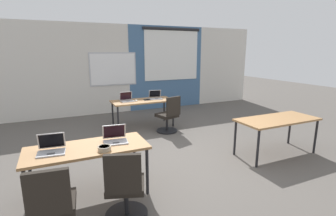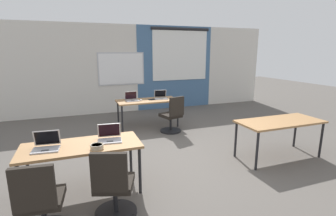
# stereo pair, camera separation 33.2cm
# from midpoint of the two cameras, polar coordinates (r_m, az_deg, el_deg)

# --- Properties ---
(ground_plane) EXTENTS (24.00, 24.00, 0.00)m
(ground_plane) POSITION_cam_midpoint_polar(r_m,az_deg,el_deg) (4.89, 1.05, -11.17)
(ground_plane) COLOR #56514C
(back_wall_assembly) EXTENTS (10.00, 0.27, 2.80)m
(back_wall_assembly) POSITION_cam_midpoint_polar(r_m,az_deg,el_deg) (8.47, -11.11, 8.71)
(back_wall_assembly) COLOR silver
(back_wall_assembly) RESTS_ON ground
(desk_near_left) EXTENTS (1.60, 0.70, 0.72)m
(desk_near_left) POSITION_cam_midpoint_polar(r_m,az_deg,el_deg) (3.67, -20.23, -9.18)
(desk_near_left) COLOR #A37547
(desk_near_left) RESTS_ON ground
(desk_near_right) EXTENTS (1.60, 0.70, 0.72)m
(desk_near_right) POSITION_cam_midpoint_polar(r_m,az_deg,el_deg) (5.20, 21.81, -2.89)
(desk_near_right) COLOR #A37547
(desk_near_right) RESTS_ON ground
(desk_far_center) EXTENTS (1.60, 0.70, 0.72)m
(desk_far_center) POSITION_cam_midpoint_polar(r_m,az_deg,el_deg) (6.65, -7.14, 1.24)
(desk_far_center) COLOR #A37547
(desk_far_center) RESTS_ON ground
(laptop_near_left_inner) EXTENTS (0.36, 0.33, 0.23)m
(laptop_near_left_inner) POSITION_cam_midpoint_polar(r_m,az_deg,el_deg) (3.72, -14.40, -6.69)
(laptop_near_left_inner) COLOR #B7B7BC
(laptop_near_left_inner) RESTS_ON desk_near_left
(chair_near_left_inner) EXTENTS (0.56, 0.61, 0.92)m
(chair_near_left_inner) POSITION_cam_midpoint_polar(r_m,az_deg,el_deg) (3.18, -12.77, -17.99)
(chair_near_left_inner) COLOR black
(chair_near_left_inner) RESTS_ON ground
(laptop_far_right) EXTENTS (0.38, 0.36, 0.23)m
(laptop_far_right) POSITION_cam_midpoint_polar(r_m,az_deg,el_deg) (6.81, -4.20, 2.51)
(laptop_far_right) COLOR #B7B7BC
(laptop_far_right) RESTS_ON desk_far_center
(mousepad_far_right) EXTENTS (0.22, 0.19, 0.00)m
(mousepad_far_right) POSITION_cam_midpoint_polar(r_m,az_deg,el_deg) (6.68, -6.04, 1.86)
(mousepad_far_right) COLOR black
(mousepad_far_right) RESTS_ON desk_far_center
(mouse_far_right) EXTENTS (0.06, 0.10, 0.03)m
(mouse_far_right) POSITION_cam_midpoint_polar(r_m,az_deg,el_deg) (6.68, -6.05, 2.02)
(mouse_far_right) COLOR black
(mouse_far_right) RESTS_ON mousepad_far_right
(chair_far_right) EXTENTS (0.54, 0.59, 0.92)m
(chair_far_right) POSITION_cam_midpoint_polar(r_m,az_deg,el_deg) (6.21, -1.37, -2.18)
(chair_far_right) COLOR black
(chair_far_right) RESTS_ON ground
(laptop_far_left) EXTENTS (0.35, 0.29, 0.24)m
(laptop_far_left) POSITION_cam_midpoint_polar(r_m,az_deg,el_deg) (6.56, -10.70, 1.94)
(laptop_far_left) COLOR #B7B7BC
(laptop_far_left) RESTS_ON desk_far_center
(mouse_far_left) EXTENTS (0.06, 0.10, 0.03)m
(mouse_far_left) POSITION_cam_midpoint_polar(r_m,az_deg,el_deg) (6.55, -8.63, 1.70)
(mouse_far_left) COLOR silver
(mouse_far_left) RESTS_ON desk_far_center
(laptop_near_left_end) EXTENTS (0.36, 0.32, 0.23)m
(laptop_near_left_end) POSITION_cam_midpoint_polar(r_m,az_deg,el_deg) (3.64, -27.31, -8.19)
(laptop_near_left_end) COLOR #B7B7BC
(laptop_near_left_end) RESTS_ON desk_near_left
(chair_near_left_end) EXTENTS (0.52, 0.56, 0.92)m
(chair_near_left_end) POSITION_cam_midpoint_polar(r_m,az_deg,el_deg) (3.09, -27.55, -20.19)
(chair_near_left_end) COLOR black
(chair_near_left_end) RESTS_ON ground
(snack_bowl) EXTENTS (0.18, 0.18, 0.06)m
(snack_bowl) POSITION_cam_midpoint_polar(r_m,az_deg,el_deg) (3.45, -16.91, -8.67)
(snack_bowl) COLOR tan
(snack_bowl) RESTS_ON desk_near_left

